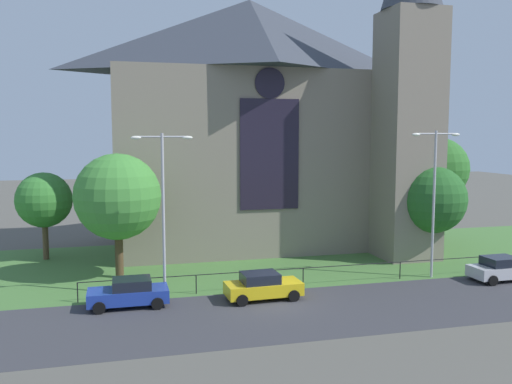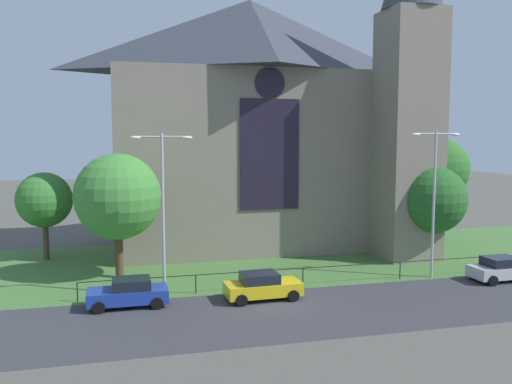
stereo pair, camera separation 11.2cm
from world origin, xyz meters
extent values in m
plane|color=#56544C|center=(0.00, 10.00, 0.00)|extent=(160.00, 160.00, 0.00)
cube|color=#38383D|center=(0.00, -2.00, 0.00)|extent=(120.00, 8.00, 0.01)
cube|color=#477538|center=(0.00, 8.00, 0.00)|extent=(120.00, 20.00, 0.01)
cube|color=gray|center=(2.55, 16.07, 7.00)|extent=(22.00, 12.00, 14.00)
pyramid|color=#383D47|center=(2.55, 16.07, 17.00)|extent=(22.00, 12.00, 6.00)
cube|color=black|center=(2.55, 10.02, 7.70)|extent=(4.40, 0.16, 8.00)
cylinder|color=black|center=(2.55, 10.02, 12.80)|extent=(2.20, 0.15, 2.20)
cube|color=gray|center=(12.55, 8.07, 9.00)|extent=(4.00, 4.00, 18.00)
cylinder|color=black|center=(2.55, 2.50, 1.10)|extent=(26.00, 0.05, 0.05)
cylinder|color=black|center=(-10.45, 2.50, 0.55)|extent=(0.07, 0.07, 1.10)
cylinder|color=black|center=(-3.95, 2.50, 0.55)|extent=(0.07, 0.07, 1.10)
cylinder|color=black|center=(2.55, 2.50, 0.55)|extent=(0.07, 0.07, 1.10)
cylinder|color=black|center=(9.05, 2.50, 0.55)|extent=(0.07, 0.07, 1.10)
cylinder|color=black|center=(15.55, 2.50, 0.55)|extent=(0.07, 0.07, 1.10)
cylinder|color=#4C3823|center=(17.58, 12.03, 2.15)|extent=(0.61, 0.61, 4.31)
sphere|color=#2D6B28|center=(17.58, 12.03, 6.29)|extent=(5.29, 5.29, 5.29)
cylinder|color=brown|center=(13.82, 6.58, 1.33)|extent=(0.45, 0.45, 2.65)
sphere|color=#235B23|center=(13.82, 6.58, 4.48)|extent=(4.86, 4.86, 4.86)
cylinder|color=#4C3823|center=(-8.19, 7.33, 1.59)|extent=(0.51, 0.51, 3.17)
sphere|color=#428C38|center=(-8.19, 7.33, 5.23)|extent=(5.48, 5.48, 5.48)
cylinder|color=brown|center=(-13.41, 13.97, 1.44)|extent=(0.42, 0.42, 2.89)
sphere|color=#387F33|center=(-13.41, 13.97, 4.40)|extent=(4.03, 4.03, 4.03)
cylinder|color=#B2B2B7|center=(-5.74, 2.40, 4.60)|extent=(0.16, 0.16, 9.21)
cylinder|color=#B2B2B7|center=(-6.44, 2.40, 9.01)|extent=(1.40, 0.10, 0.10)
cylinder|color=#B2B2B7|center=(-5.04, 2.40, 9.01)|extent=(1.40, 0.10, 0.10)
ellipsoid|color=white|center=(-7.14, 2.40, 8.96)|extent=(0.57, 0.26, 0.20)
ellipsoid|color=white|center=(-4.34, 2.40, 8.96)|extent=(0.57, 0.26, 0.20)
cylinder|color=#B2B2B7|center=(11.23, 2.40, 4.69)|extent=(0.16, 0.16, 9.39)
cylinder|color=#B2B2B7|center=(10.53, 2.40, 9.19)|extent=(1.40, 0.10, 0.10)
cylinder|color=#B2B2B7|center=(11.93, 2.40, 9.19)|extent=(1.40, 0.10, 0.10)
ellipsoid|color=white|center=(9.83, 2.40, 9.14)|extent=(0.57, 0.26, 0.20)
ellipsoid|color=white|center=(12.63, 2.40, 9.14)|extent=(0.57, 0.26, 0.20)
cube|color=#1E3899|center=(-7.78, 1.08, 0.61)|extent=(4.20, 1.81, 0.70)
cube|color=black|center=(-7.58, 1.08, 1.23)|extent=(2.00, 1.60, 0.55)
cylinder|color=black|center=(-9.25, 0.18, 0.32)|extent=(0.64, 0.22, 0.64)
cylinder|color=black|center=(-9.25, 1.98, 0.32)|extent=(0.64, 0.22, 0.64)
cylinder|color=black|center=(-6.31, 0.18, 0.32)|extent=(0.64, 0.22, 0.64)
cylinder|color=black|center=(-6.31, 1.98, 0.32)|extent=(0.64, 0.22, 0.64)
cube|color=gold|center=(-0.46, 0.56, 0.61)|extent=(4.27, 1.96, 0.70)
cube|color=black|center=(-0.66, 0.56, 1.23)|extent=(2.06, 1.68, 0.55)
cylinder|color=black|center=(0.97, 1.52, 0.32)|extent=(0.65, 0.24, 0.64)
cylinder|color=black|center=(1.04, -0.28, 0.32)|extent=(0.65, 0.24, 0.64)
cylinder|color=black|center=(-1.97, 1.41, 0.32)|extent=(0.65, 0.24, 0.64)
cylinder|color=black|center=(-1.90, -0.39, 0.32)|extent=(0.65, 0.24, 0.64)
cube|color=#B7B7BC|center=(15.17, 0.63, 0.61)|extent=(4.24, 1.91, 0.70)
cube|color=black|center=(14.97, 0.62, 1.23)|extent=(2.04, 1.65, 0.55)
cylinder|color=black|center=(16.61, 1.56, 0.32)|extent=(0.65, 0.24, 0.64)
cylinder|color=black|center=(13.67, 1.49, 0.32)|extent=(0.65, 0.24, 0.64)
cylinder|color=black|center=(13.72, -0.31, 0.32)|extent=(0.65, 0.24, 0.64)
camera|label=1|loc=(-8.17, -27.80, 9.10)|focal=38.02mm
camera|label=2|loc=(-8.06, -27.82, 9.10)|focal=38.02mm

